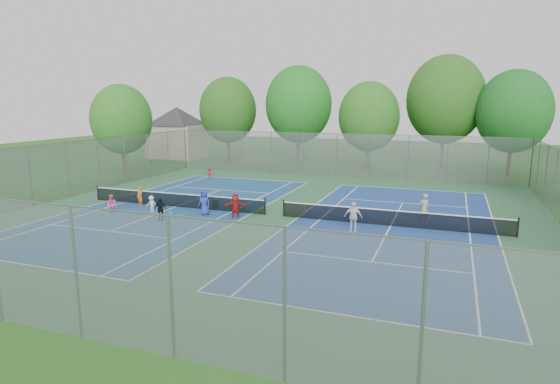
{
  "coord_description": "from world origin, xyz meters",
  "views": [
    {
      "loc": [
        9.96,
        -25.95,
        6.89
      ],
      "look_at": [
        0.0,
        1.0,
        1.3
      ],
      "focal_mm": 30.0,
      "sensor_mm": 36.0,
      "label": 1
    }
  ],
  "objects_px": {
    "ball_hopper": "(216,203)",
    "instructor": "(424,208)",
    "net_left": "(176,200)",
    "net_right": "(391,218)",
    "ball_crate": "(171,214)"
  },
  "relations": [
    {
      "from": "net_left",
      "to": "net_right",
      "type": "height_order",
      "value": "same"
    },
    {
      "from": "instructor",
      "to": "net_right",
      "type": "bearing_deg",
      "value": 9.17
    },
    {
      "from": "net_right",
      "to": "instructor",
      "type": "distance_m",
      "value": 2.19
    },
    {
      "from": "ball_hopper",
      "to": "net_left",
      "type": "bearing_deg",
      "value": -163.56
    },
    {
      "from": "net_left",
      "to": "instructor",
      "type": "distance_m",
      "value": 15.73
    },
    {
      "from": "net_left",
      "to": "ball_hopper",
      "type": "relative_size",
      "value": 22.82
    },
    {
      "from": "ball_crate",
      "to": "instructor",
      "type": "height_order",
      "value": "instructor"
    },
    {
      "from": "ball_hopper",
      "to": "ball_crate",
      "type": "bearing_deg",
      "value": -114.17
    },
    {
      "from": "net_right",
      "to": "ball_hopper",
      "type": "height_order",
      "value": "net_right"
    },
    {
      "from": "net_right",
      "to": "ball_hopper",
      "type": "xyz_separation_m",
      "value": [
        -11.42,
        0.76,
        -0.17
      ]
    },
    {
      "from": "net_right",
      "to": "ball_hopper",
      "type": "distance_m",
      "value": 11.44
    },
    {
      "from": "ball_hopper",
      "to": "instructor",
      "type": "height_order",
      "value": "instructor"
    },
    {
      "from": "net_right",
      "to": "ball_crate",
      "type": "xyz_separation_m",
      "value": [
        -12.82,
        -2.37,
        -0.31
      ]
    },
    {
      "from": "net_left",
      "to": "net_right",
      "type": "xyz_separation_m",
      "value": [
        14.0,
        0.0,
        0.0
      ]
    },
    {
      "from": "ball_crate",
      "to": "instructor",
      "type": "xyz_separation_m",
      "value": [
        14.49,
        3.73,
        0.72
      ]
    }
  ]
}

